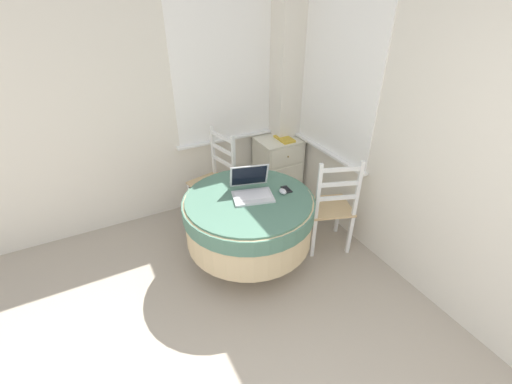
{
  "coord_description": "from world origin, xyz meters",
  "views": [
    {
      "loc": [
        -0.16,
        -0.12,
        2.3
      ],
      "look_at": [
        1.08,
        2.24,
        0.65
      ],
      "focal_mm": 24.0,
      "sensor_mm": 36.0,
      "label": 1
    }
  ],
  "objects_px": {
    "dining_chair_near_back_window": "(215,181)",
    "round_dining_table": "(249,216)",
    "book_on_cabinet": "(284,139)",
    "corner_cabinet": "(278,167)",
    "laptop": "(252,189)",
    "dining_chair_near_right_window": "(330,207)",
    "cell_phone": "(287,189)",
    "computer_mouse": "(283,191)"
  },
  "relations": [
    {
      "from": "round_dining_table",
      "to": "corner_cabinet",
      "type": "bearing_deg",
      "value": 47.64
    },
    {
      "from": "dining_chair_near_back_window",
      "to": "book_on_cabinet",
      "type": "height_order",
      "value": "dining_chair_near_back_window"
    },
    {
      "from": "computer_mouse",
      "to": "corner_cabinet",
      "type": "relative_size",
      "value": 0.11
    },
    {
      "from": "round_dining_table",
      "to": "computer_mouse",
      "type": "xyz_separation_m",
      "value": [
        0.3,
        -0.08,
        0.21
      ]
    },
    {
      "from": "laptop",
      "to": "cell_phone",
      "type": "bearing_deg",
      "value": -14.06
    },
    {
      "from": "cell_phone",
      "to": "dining_chair_near_right_window",
      "type": "distance_m",
      "value": 0.51
    },
    {
      "from": "round_dining_table",
      "to": "dining_chair_near_right_window",
      "type": "distance_m",
      "value": 0.81
    },
    {
      "from": "cell_phone",
      "to": "laptop",
      "type": "bearing_deg",
      "value": 165.94
    },
    {
      "from": "computer_mouse",
      "to": "dining_chair_near_back_window",
      "type": "height_order",
      "value": "dining_chair_near_back_window"
    },
    {
      "from": "round_dining_table",
      "to": "laptop",
      "type": "distance_m",
      "value": 0.25
    },
    {
      "from": "cell_phone",
      "to": "corner_cabinet",
      "type": "xyz_separation_m",
      "value": [
        0.51,
        0.99,
        -0.35
      ]
    },
    {
      "from": "round_dining_table",
      "to": "corner_cabinet",
      "type": "relative_size",
      "value": 1.54
    },
    {
      "from": "dining_chair_near_right_window",
      "to": "book_on_cabinet",
      "type": "xyz_separation_m",
      "value": [
        0.12,
        1.05,
        0.29
      ]
    },
    {
      "from": "round_dining_table",
      "to": "cell_phone",
      "type": "relative_size",
      "value": 9.39
    },
    {
      "from": "dining_chair_near_right_window",
      "to": "book_on_cabinet",
      "type": "relative_size",
      "value": 3.97
    },
    {
      "from": "round_dining_table",
      "to": "laptop",
      "type": "height_order",
      "value": "laptop"
    },
    {
      "from": "cell_phone",
      "to": "dining_chair_near_back_window",
      "type": "distance_m",
      "value": 0.96
    },
    {
      "from": "computer_mouse",
      "to": "dining_chair_near_right_window",
      "type": "distance_m",
      "value": 0.57
    },
    {
      "from": "book_on_cabinet",
      "to": "round_dining_table",
      "type": "bearing_deg",
      "value": -135.54
    },
    {
      "from": "computer_mouse",
      "to": "dining_chair_near_back_window",
      "type": "xyz_separation_m",
      "value": [
        -0.29,
        0.9,
        -0.27
      ]
    },
    {
      "from": "computer_mouse",
      "to": "corner_cabinet",
      "type": "xyz_separation_m",
      "value": [
        0.57,
        1.02,
        -0.37
      ]
    },
    {
      "from": "book_on_cabinet",
      "to": "dining_chair_near_back_window",
      "type": "bearing_deg",
      "value": -175.7
    },
    {
      "from": "round_dining_table",
      "to": "book_on_cabinet",
      "type": "height_order",
      "value": "book_on_cabinet"
    },
    {
      "from": "dining_chair_near_right_window",
      "to": "computer_mouse",
      "type": "bearing_deg",
      "value": 170.27
    },
    {
      "from": "computer_mouse",
      "to": "dining_chair_near_right_window",
      "type": "height_order",
      "value": "dining_chair_near_right_window"
    },
    {
      "from": "laptop",
      "to": "computer_mouse",
      "type": "bearing_deg",
      "value": -25.06
    },
    {
      "from": "laptop",
      "to": "dining_chair_near_back_window",
      "type": "bearing_deg",
      "value": 93.41
    },
    {
      "from": "dining_chair_near_back_window",
      "to": "round_dining_table",
      "type": "bearing_deg",
      "value": -90.2
    },
    {
      "from": "cell_phone",
      "to": "book_on_cabinet",
      "type": "height_order",
      "value": "book_on_cabinet"
    },
    {
      "from": "dining_chair_near_right_window",
      "to": "cell_phone",
      "type": "bearing_deg",
      "value": 164.1
    },
    {
      "from": "dining_chair_near_back_window",
      "to": "laptop",
      "type": "bearing_deg",
      "value": -86.59
    },
    {
      "from": "laptop",
      "to": "cell_phone",
      "type": "relative_size",
      "value": 3.37
    },
    {
      "from": "dining_chair_near_back_window",
      "to": "book_on_cabinet",
      "type": "bearing_deg",
      "value": 4.3
    },
    {
      "from": "computer_mouse",
      "to": "corner_cabinet",
      "type": "distance_m",
      "value": 1.23
    },
    {
      "from": "corner_cabinet",
      "to": "dining_chair_near_right_window",
      "type": "bearing_deg",
      "value": -93.98
    },
    {
      "from": "corner_cabinet",
      "to": "book_on_cabinet",
      "type": "relative_size",
      "value": 2.93
    },
    {
      "from": "laptop",
      "to": "cell_phone",
      "type": "xyz_separation_m",
      "value": [
        0.31,
        -0.08,
        -0.05
      ]
    },
    {
      "from": "dining_chair_near_right_window",
      "to": "round_dining_table",
      "type": "bearing_deg",
      "value": 168.51
    },
    {
      "from": "corner_cabinet",
      "to": "dining_chair_near_back_window",
      "type": "bearing_deg",
      "value": -171.62
    },
    {
      "from": "dining_chair_near_back_window",
      "to": "book_on_cabinet",
      "type": "relative_size",
      "value": 3.97
    },
    {
      "from": "dining_chair_near_right_window",
      "to": "corner_cabinet",
      "type": "relative_size",
      "value": 1.35
    },
    {
      "from": "computer_mouse",
      "to": "round_dining_table",
      "type": "bearing_deg",
      "value": 165.64
    }
  ]
}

